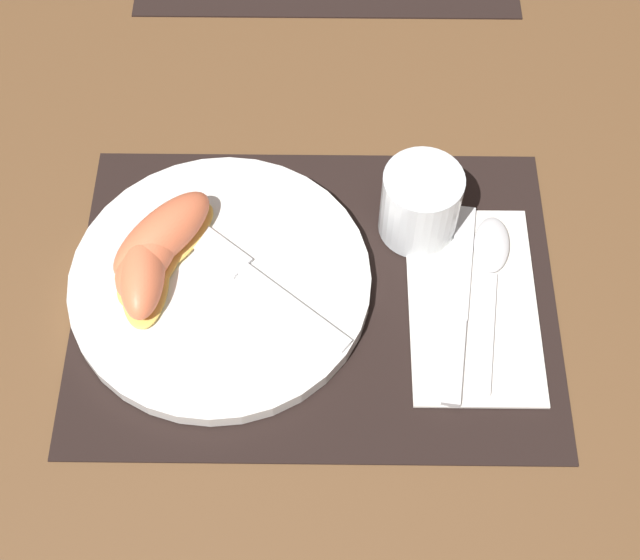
{
  "coord_description": "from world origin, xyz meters",
  "views": [
    {
      "loc": [
        0.01,
        -0.41,
        0.72
      ],
      "look_at": [
        0.0,
        0.0,
        0.02
      ],
      "focal_mm": 50.0,
      "sensor_mm": 36.0,
      "label": 1
    }
  ],
  "objects": [
    {
      "name": "citrus_wedge_2",
      "position": [
        -0.15,
        -0.0,
        0.04
      ],
      "size": [
        0.05,
        0.1,
        0.04
      ],
      "color": "#F7C656",
      "rests_on": "plate"
    },
    {
      "name": "plate",
      "position": [
        -0.09,
        0.01,
        0.01
      ],
      "size": [
        0.28,
        0.28,
        0.02
      ],
      "color": "white",
      "rests_on": "placemat"
    },
    {
      "name": "fork",
      "position": [
        -0.06,
        0.01,
        0.02
      ],
      "size": [
        0.17,
        0.14,
        0.0
      ],
      "color": "silver",
      "rests_on": "plate"
    },
    {
      "name": "citrus_wedge_1",
      "position": [
        -0.15,
        0.02,
        0.04
      ],
      "size": [
        0.08,
        0.11,
        0.04
      ],
      "color": "#F7C656",
      "rests_on": "plate"
    },
    {
      "name": "spoon",
      "position": [
        0.16,
        0.02,
        0.01
      ],
      "size": [
        0.05,
        0.19,
        0.01
      ],
      "color": "silver",
      "rests_on": "napkin"
    },
    {
      "name": "knife",
      "position": [
        0.13,
        -0.02,
        0.01
      ],
      "size": [
        0.05,
        0.21,
        0.01
      ],
      "color": "silver",
      "rests_on": "napkin"
    },
    {
      "name": "ground_plane",
      "position": [
        0.0,
        0.0,
        0.0
      ],
      "size": [
        3.0,
        3.0,
        0.0
      ],
      "primitive_type": "plane",
      "color": "brown"
    },
    {
      "name": "juice_glass",
      "position": [
        0.1,
        0.08,
        0.04
      ],
      "size": [
        0.07,
        0.07,
        0.08
      ],
      "color": "silver",
      "rests_on": "placemat"
    },
    {
      "name": "napkin",
      "position": [
        0.15,
        -0.01,
        0.01
      ],
      "size": [
        0.12,
        0.21,
        0.0
      ],
      "color": "white",
      "rests_on": "placemat"
    },
    {
      "name": "placemat",
      "position": [
        0.0,
        0.0,
        0.0
      ],
      "size": [
        0.45,
        0.33,
        0.0
      ],
      "color": "black",
      "rests_on": "ground_plane"
    },
    {
      "name": "citrus_wedge_0",
      "position": [
        -0.14,
        0.04,
        0.04
      ],
      "size": [
        0.11,
        0.12,
        0.04
      ],
      "color": "#F7C656",
      "rests_on": "plate"
    }
  ]
}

